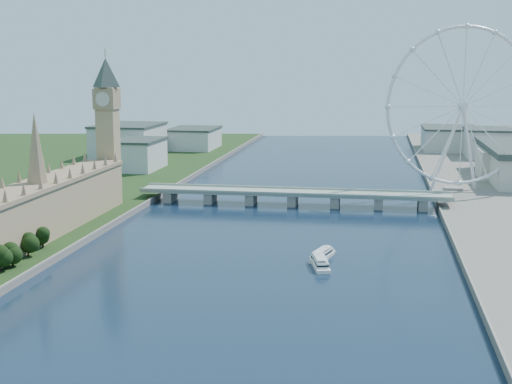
# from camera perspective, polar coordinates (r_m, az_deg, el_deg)

# --- Properties ---
(parliament_range) EXTENTS (24.00, 200.00, 70.00)m
(parliament_range) POSITION_cam_1_polar(r_m,az_deg,el_deg) (416.79, -16.97, -1.33)
(parliament_range) COLOR tan
(parliament_range) RESTS_ON ground
(big_ben) EXTENTS (20.02, 20.02, 110.00)m
(big_ben) POSITION_cam_1_polar(r_m,az_deg,el_deg) (508.77, -11.82, 6.36)
(big_ben) COLOR tan
(big_ben) RESTS_ON ground
(westminster_bridge) EXTENTS (220.00, 22.00, 9.50)m
(westminster_bridge) POSITION_cam_1_polar(r_m,az_deg,el_deg) (506.46, 2.98, -0.29)
(westminster_bridge) COLOR gray
(westminster_bridge) RESTS_ON ground
(london_eye) EXTENTS (113.60, 39.12, 124.30)m
(london_eye) POSITION_cam_1_polar(r_m,az_deg,el_deg) (554.36, 16.22, 6.57)
(london_eye) COLOR silver
(london_eye) RESTS_ON ground
(city_skyline) EXTENTS (505.00, 280.00, 32.00)m
(city_skyline) POSITION_cam_1_polar(r_m,az_deg,el_deg) (759.49, 8.22, 3.89)
(city_skyline) COLOR beige
(city_skyline) RESTS_ON ground
(tour_boat_near) EXTENTS (13.33, 28.52, 6.09)m
(tour_boat_near) POSITION_cam_1_polar(r_m,az_deg,el_deg) (353.59, 5.13, -6.02)
(tour_boat_near) COLOR white
(tour_boat_near) RESTS_ON ground
(tour_boat_far) EXTENTS (13.36, 26.10, 5.55)m
(tour_boat_far) POSITION_cam_1_polar(r_m,az_deg,el_deg) (368.50, 5.29, -5.35)
(tour_boat_far) COLOR silver
(tour_boat_far) RESTS_ON ground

